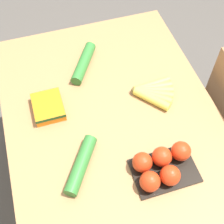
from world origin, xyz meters
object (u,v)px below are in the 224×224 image
banana_bunch (153,92)px  tomato_pack (162,166)px  carrot_bag (48,106)px  cucumber_far (81,165)px  cucumber_near (84,63)px

banana_bunch → tomato_pack: bearing=-16.5°
tomato_pack → carrot_bag: bearing=-139.0°
tomato_pack → carrot_bag: tomato_pack is taller
carrot_bag → cucumber_far: size_ratio=0.67×
tomato_pack → cucumber_far: size_ratio=1.07×
tomato_pack → cucumber_near: size_ratio=1.06×
tomato_pack → cucumber_far: tomato_pack is taller
cucumber_near → cucumber_far: (0.53, -0.15, 0.00)m
cucumber_near → carrot_bag: bearing=-46.0°
carrot_bag → cucumber_far: 0.33m
carrot_bag → cucumber_far: bearing=12.7°
banana_bunch → carrot_bag: carrot_bag is taller
banana_bunch → carrot_bag: (-0.06, -0.48, 0.01)m
banana_bunch → cucumber_far: cucumber_far is taller
banana_bunch → tomato_pack: 0.39m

